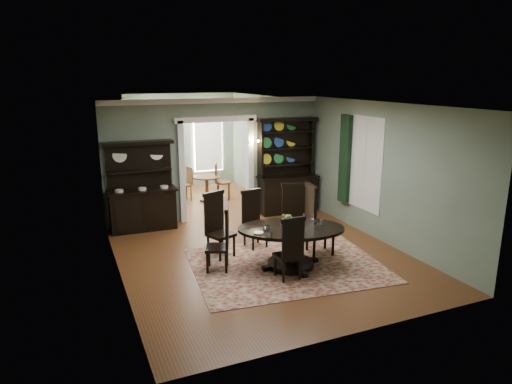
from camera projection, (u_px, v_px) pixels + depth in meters
room at (264, 180)px, 8.73m from camera, size 5.51×6.01×3.01m
parlor at (190, 145)px, 13.64m from camera, size 3.51×3.50×3.01m
doorway_trim at (216, 155)px, 11.35m from camera, size 2.08×0.25×2.57m
right_window at (355, 161)px, 10.53m from camera, size 0.15×1.47×2.12m
wall_sconce at (253, 142)px, 11.51m from camera, size 0.27×0.21×0.21m
rug at (286, 265)px, 8.74m from camera, size 3.80×3.13×0.01m
dining_table at (291, 239)px, 8.53m from camera, size 2.35×2.35×0.79m
centerpiece at (288, 223)px, 8.52m from camera, size 1.42×0.91×0.23m
chair_far_left at (217, 223)px, 9.05m from camera, size 0.62×0.61×1.31m
chair_far_mid at (253, 217)px, 9.61m from camera, size 0.51×0.49×1.22m
chair_far_right at (293, 212)px, 9.81m from camera, size 0.60×0.59×1.30m
chair_end_left at (223, 237)px, 8.36m from camera, size 0.57×0.59×1.23m
chair_end_right at (315, 218)px, 9.11m from camera, size 0.59×0.61×1.45m
chair_near at (291, 247)px, 7.94m from camera, size 0.46×0.43×1.19m
sideboard at (142, 199)px, 10.63m from camera, size 1.59×0.60×2.08m
welsh_dresser at (287, 179)px, 11.99m from camera, size 1.63×0.70×2.48m
parlor_table at (207, 185)px, 13.14m from camera, size 0.79×0.79×0.73m
parlor_chair_left at (186, 183)px, 13.20m from camera, size 0.44×0.43×0.97m
parlor_chair_right at (221, 180)px, 13.30m from camera, size 0.51×0.50×1.06m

